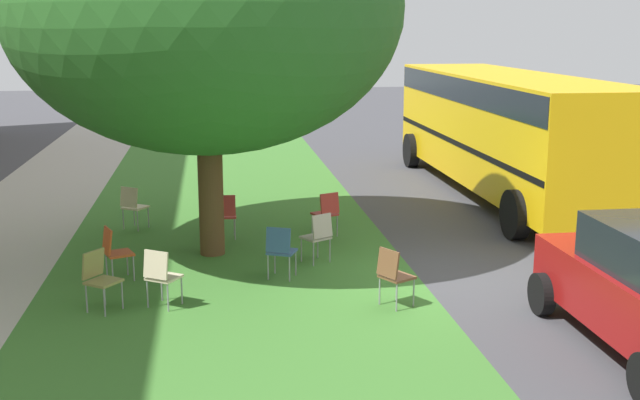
{
  "coord_description": "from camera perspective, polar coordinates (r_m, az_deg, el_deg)",
  "views": [
    {
      "loc": [
        -11.78,
        3.47,
        4.01
      ],
      "look_at": [
        1.85,
        1.59,
        0.97
      ],
      "focal_mm": 44.42,
      "sensor_mm": 36.0,
      "label": 1
    }
  ],
  "objects": [
    {
      "name": "ground",
      "position": [
        12.92,
        8.16,
        -5.74
      ],
      "size": [
        80.0,
        80.0,
        0.0
      ],
      "primitive_type": "plane",
      "color": "#424247"
    },
    {
      "name": "grass_verge",
      "position": [
        12.45,
        -6.24,
        -6.38
      ],
      "size": [
        48.0,
        6.0,
        0.01
      ],
      "primitive_type": "cube",
      "color": "#3D752D",
      "rests_on": "ground"
    },
    {
      "name": "street_tree",
      "position": [
        13.79,
        -8.27,
        13.58
      ],
      "size": [
        6.7,
        6.7,
        6.79
      ],
      "color": "brown",
      "rests_on": "ground"
    },
    {
      "name": "chair_0",
      "position": [
        11.52,
        5.31,
        -5.23
      ],
      "size": [
        0.57,
        0.57,
        0.88
      ],
      "color": "brown",
      "rests_on": "ground"
    },
    {
      "name": "chair_1",
      "position": [
        11.66,
        -11.4,
        -5.21
      ],
      "size": [
        0.58,
        0.57,
        0.88
      ],
      "color": "beige",
      "rests_on": "ground"
    },
    {
      "name": "chair_2",
      "position": [
        15.23,
        0.48,
        -0.77
      ],
      "size": [
        0.55,
        0.55,
        0.88
      ],
      "color": "#B7332D",
      "rests_on": "ground"
    },
    {
      "name": "chair_3",
      "position": [
        12.71,
        -2.87,
        -3.48
      ],
      "size": [
        0.55,
        0.54,
        0.88
      ],
      "color": "#335184",
      "rests_on": "ground"
    },
    {
      "name": "chair_4",
      "position": [
        15.17,
        -6.86,
        -0.92
      ],
      "size": [
        0.43,
        0.42,
        0.88
      ],
      "color": "#B7332D",
      "rests_on": "ground"
    },
    {
      "name": "chair_5",
      "position": [
        11.76,
        -15.61,
        -5.27
      ],
      "size": [
        0.58,
        0.58,
        0.88
      ],
      "color": "olive",
      "rests_on": "ground"
    },
    {
      "name": "chair_6",
      "position": [
        13.05,
        -14.59,
        -3.46
      ],
      "size": [
        0.54,
        0.54,
        0.88
      ],
      "color": "#C64C1E",
      "rests_on": "ground"
    },
    {
      "name": "chair_7",
      "position": [
        16.22,
        -13.33,
        -0.29
      ],
      "size": [
        0.58,
        0.58,
        0.88
      ],
      "color": "beige",
      "rests_on": "ground"
    },
    {
      "name": "chair_8",
      "position": [
        13.55,
        -0.13,
        -2.46
      ],
      "size": [
        0.57,
        0.57,
        0.88
      ],
      "color": "#ADA393",
      "rests_on": "ground"
    },
    {
      "name": "school_bus",
      "position": [
        19.45,
        13.23,
        5.5
      ],
      "size": [
        10.4,
        2.8,
        2.88
      ],
      "color": "yellow",
      "rests_on": "ground"
    }
  ]
}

